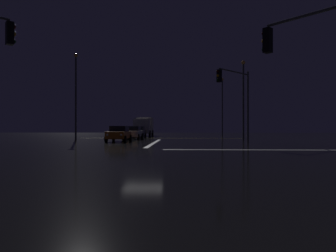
{
  "coord_description": "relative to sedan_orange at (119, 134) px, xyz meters",
  "views": [
    {
      "loc": [
        2.36,
        -18.74,
        1.42
      ],
      "look_at": [
        1.13,
        11.9,
        1.57
      ],
      "focal_mm": 31.32,
      "sensor_mm": 36.0,
      "label": 1
    }
  ],
  "objects": [
    {
      "name": "traffic_signal_ne",
      "position": [
        11.18,
        -3.08,
        3.77
      ],
      "size": [
        3.38,
        3.38,
        6.62
      ],
      "color": "#4C4C51",
      "rests_on": "ground"
    },
    {
      "name": "streetlamp_right_near",
      "position": [
        13.15,
        3.39,
        4.3
      ],
      "size": [
        0.44,
        0.44,
        8.83
      ],
      "color": "#424247",
      "rests_on": "ground"
    },
    {
      "name": "sedan_orange",
      "position": [
        0.0,
        0.0,
        0.0
      ],
      "size": [
        2.02,
        4.33,
        1.57
      ],
      "color": "#C66014",
      "rests_on": "ground"
    },
    {
      "name": "centre_line_ns",
      "position": [
        3.76,
        9.39,
        -0.8
      ],
      "size": [
        22.0,
        0.15,
        0.01
      ],
      "color": "yellow",
      "rests_on": "ground"
    },
    {
      "name": "crosswalk_bar_east",
      "position": [
        12.15,
        -10.51,
        -0.8
      ],
      "size": [
        14.21,
        0.4,
        0.01
      ],
      "color": "white",
      "rests_on": "ground"
    },
    {
      "name": "stop_line_north",
      "position": [
        3.76,
        -2.21,
        -0.8
      ],
      "size": [
        0.35,
        14.21,
        0.01
      ],
      "color": "white",
      "rests_on": "ground"
    },
    {
      "name": "sedan_silver",
      "position": [
        0.4,
        6.23,
        0.0
      ],
      "size": [
        2.02,
        4.33,
        1.57
      ],
      "color": "#B7B7BC",
      "rests_on": "ground"
    },
    {
      "name": "box_truck",
      "position": [
        0.17,
        19.61,
        0.91
      ],
      "size": [
        2.68,
        8.28,
        3.08
      ],
      "color": "beige",
      "rests_on": "ground"
    },
    {
      "name": "streetlamp_left_near",
      "position": [
        -5.64,
        3.39,
        4.81
      ],
      "size": [
        0.44,
        0.44,
        9.82
      ],
      "color": "#424247",
      "rests_on": "ground"
    },
    {
      "name": "streetlamp_right_far",
      "position": [
        13.15,
        19.39,
        4.69
      ],
      "size": [
        0.44,
        0.44,
        9.58
      ],
      "color": "#424247",
      "rests_on": "ground"
    },
    {
      "name": "sedan_gray",
      "position": [
        0.14,
        12.26,
        0.0
      ],
      "size": [
        2.02,
        4.33,
        1.57
      ],
      "color": "slate",
      "rests_on": "ground"
    },
    {
      "name": "ground",
      "position": [
        3.76,
        -10.51,
        -0.85
      ],
      "size": [
        120.0,
        120.0,
        0.1
      ],
      "primitive_type": "cube",
      "color": "black"
    },
    {
      "name": "traffic_signal_se",
      "position": [
        11.33,
        -18.08,
        3.36
      ],
      "size": [
        2.9,
        2.9,
        6.06
      ],
      "color": "#4C4C51",
      "rests_on": "ground"
    }
  ]
}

